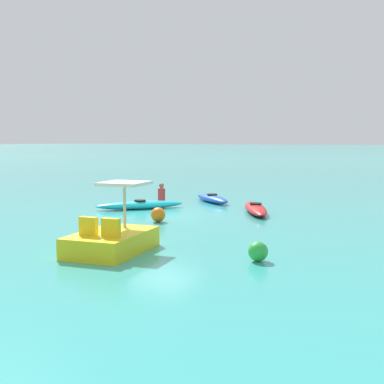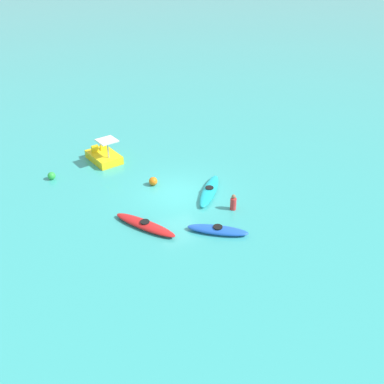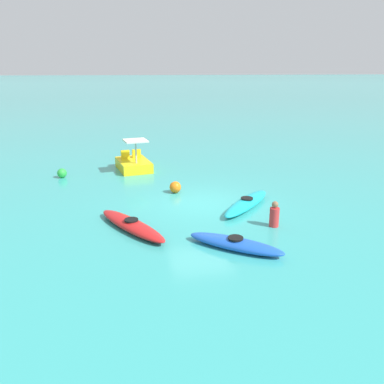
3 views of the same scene
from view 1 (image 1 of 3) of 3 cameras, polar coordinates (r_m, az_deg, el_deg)
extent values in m
plane|color=#38ADA8|center=(18.39, -3.33, -2.58)|extent=(600.00, 600.00, 0.00)
ellipsoid|color=#19B7C6|center=(19.88, -6.02, -1.50)|extent=(3.15, 2.84, 0.32)
cylinder|color=black|center=(19.86, -6.03, -0.97)|extent=(0.65, 0.65, 0.05)
ellipsoid|color=red|center=(18.94, 7.34, -1.89)|extent=(3.39, 2.44, 0.32)
cylinder|color=black|center=(18.91, 7.35, -1.33)|extent=(0.62, 0.62, 0.05)
ellipsoid|color=blue|center=(21.98, 2.34, -0.76)|extent=(2.35, 2.76, 0.32)
cylinder|color=black|center=(21.95, 2.35, -0.28)|extent=(0.63, 0.63, 0.05)
cube|color=yellow|center=(12.32, -9.26, -5.73)|extent=(2.65, 1.94, 0.50)
cube|color=yellow|center=(11.92, -11.86, -3.88)|extent=(0.24, 0.46, 0.44)
cube|color=yellow|center=(11.62, -9.34, -4.08)|extent=(0.24, 0.46, 0.44)
cylinder|color=#B2B2B7|center=(12.79, -7.78, -1.64)|extent=(0.08, 0.08, 1.10)
cube|color=silver|center=(12.73, -7.82, 0.99)|extent=(1.29, 1.29, 0.08)
sphere|color=orange|center=(16.66, -3.93, -2.63)|extent=(0.49, 0.49, 0.49)
sphere|color=green|center=(11.36, 7.63, -6.82)|extent=(0.45, 0.45, 0.45)
cylinder|color=red|center=(21.64, -3.54, -0.43)|extent=(0.43, 0.43, 0.65)
sphere|color=#8C6647|center=(21.60, -3.55, 0.74)|extent=(0.22, 0.22, 0.22)
camera|label=2|loc=(34.31, 28.21, 20.80)|focal=38.92mm
camera|label=3|loc=(30.20, 16.93, 10.12)|focal=36.55mm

